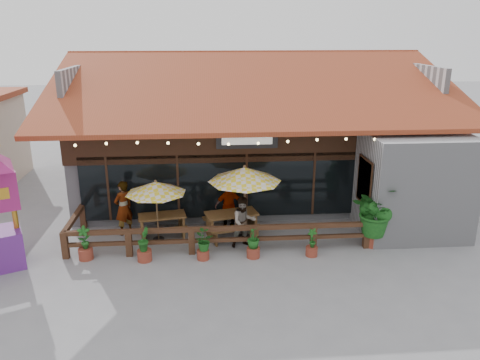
{
  "coord_description": "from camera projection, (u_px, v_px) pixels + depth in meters",
  "views": [
    {
      "loc": [
        -2.02,
        -14.35,
        6.96
      ],
      "look_at": [
        -0.77,
        1.5,
        1.84
      ],
      "focal_mm": 35.0,
      "sensor_mm": 36.0,
      "label": 1
    }
  ],
  "objects": [
    {
      "name": "ground",
      "position": [
        266.0,
        244.0,
        15.9
      ],
      "size": [
        100.0,
        100.0,
        0.0
      ],
      "primitive_type": "plane",
      "color": "gray",
      "rests_on": "ground"
    },
    {
      "name": "restaurant_building",
      "position": [
        254.0,
        138.0,
        21.52
      ],
      "size": [
        15.5,
        14.73,
        6.09
      ],
      "color": "#A6A6AB",
      "rests_on": "ground"
    },
    {
      "name": "patio_railing",
      "position": [
        199.0,
        233.0,
        15.29
      ],
      "size": [
        10.0,
        2.6,
        0.92
      ],
      "color": "#4B2C1B",
      "rests_on": "ground"
    },
    {
      "name": "umbrella_left",
      "position": [
        156.0,
        188.0,
        15.64
      ],
      "size": [
        2.57,
        2.57,
        2.19
      ],
      "color": "brown",
      "rests_on": "ground"
    },
    {
      "name": "umbrella_right",
      "position": [
        245.0,
        175.0,
        15.68
      ],
      "size": [
        2.56,
        2.56,
        2.66
      ],
      "color": "brown",
      "rests_on": "ground"
    },
    {
      "name": "picnic_table_left",
      "position": [
        162.0,
        222.0,
        16.42
      ],
      "size": [
        1.85,
        1.66,
        0.78
      ],
      "color": "brown",
      "rests_on": "ground"
    },
    {
      "name": "picnic_table_right",
      "position": [
        231.0,
        220.0,
        16.42
      ],
      "size": [
        2.08,
        1.89,
        0.86
      ],
      "color": "brown",
      "rests_on": "ground"
    },
    {
      "name": "tropical_plant",
      "position": [
        375.0,
        212.0,
        15.43
      ],
      "size": [
        2.04,
        2.03,
        2.13
      ],
      "color": "maroon",
      "rests_on": "ground"
    },
    {
      "name": "diner_a",
      "position": [
        124.0,
        208.0,
        16.43
      ],
      "size": [
        0.84,
        0.84,
        1.98
      ],
      "primitive_type": "imported",
      "rotation": [
        0.0,
        0.0,
        3.92
      ],
      "color": "#331A10",
      "rests_on": "ground"
    },
    {
      "name": "diner_b",
      "position": [
        244.0,
        222.0,
        15.5
      ],
      "size": [
        0.98,
        0.85,
        1.74
      ],
      "primitive_type": "imported",
      "rotation": [
        0.0,
        0.0,
        0.25
      ],
      "color": "#331A10",
      "rests_on": "ground"
    },
    {
      "name": "diner_c",
      "position": [
        229.0,
        206.0,
        16.92
      ],
      "size": [
        1.08,
        0.56,
        1.77
      ],
      "primitive_type": "imported",
      "rotation": [
        0.0,
        0.0,
        3.27
      ],
      "color": "#331A10",
      "rests_on": "ground"
    },
    {
      "name": "planter_a",
      "position": [
        85.0,
        246.0,
        14.74
      ],
      "size": [
        0.46,
        0.46,
        1.12
      ],
      "color": "maroon",
      "rests_on": "ground"
    },
    {
      "name": "planter_b",
      "position": [
        144.0,
        246.0,
        14.62
      ],
      "size": [
        0.45,
        0.47,
        1.11
      ],
      "color": "maroon",
      "rests_on": "ground"
    },
    {
      "name": "planter_c",
      "position": [
        203.0,
        244.0,
        14.71
      ],
      "size": [
        0.77,
        0.75,
        0.96
      ],
      "color": "maroon",
      "rests_on": "ground"
    },
    {
      "name": "planter_d",
      "position": [
        253.0,
        243.0,
        14.85
      ],
      "size": [
        0.55,
        0.55,
        1.04
      ],
      "color": "maroon",
      "rests_on": "ground"
    },
    {
      "name": "planter_e",
      "position": [
        312.0,
        244.0,
        14.98
      ],
      "size": [
        0.38,
        0.4,
        0.94
      ],
      "color": "maroon",
      "rests_on": "ground"
    }
  ]
}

